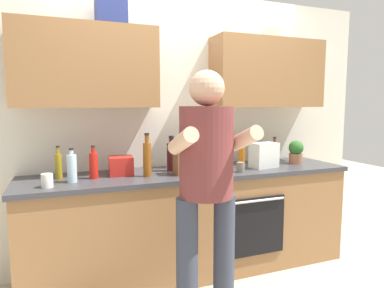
{
  "coord_description": "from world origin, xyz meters",
  "views": [
    {
      "loc": [
        -1.05,
        -2.7,
        1.48
      ],
      "look_at": [
        -0.05,
        -0.1,
        1.15
      ],
      "focal_mm": 31.88,
      "sensor_mm": 36.0,
      "label": 1
    }
  ],
  "objects_px": {
    "bottle_hotsauce": "(94,165)",
    "grocery_bag_crisps": "(121,166)",
    "grocery_bag_produce": "(264,155)",
    "cup_coffee": "(47,181)",
    "bottle_water": "(72,168)",
    "cup_stoneware": "(241,167)",
    "bottle_soda": "(202,160)",
    "bottle_vinegar": "(274,154)",
    "bottle_oil": "(59,166)",
    "bottle_syrup": "(147,158)",
    "bottle_wine": "(171,156)",
    "bottle_juice": "(242,154)",
    "knife_block": "(181,159)",
    "person_standing": "(207,181)",
    "potted_herb": "(296,152)",
    "grocery_bag_bread": "(216,158)"
  },
  "relations": [
    {
      "from": "bottle_juice",
      "to": "bottle_oil",
      "type": "height_order",
      "value": "same"
    },
    {
      "from": "cup_stoneware",
      "to": "potted_herb",
      "type": "relative_size",
      "value": 0.38
    },
    {
      "from": "bottle_juice",
      "to": "grocery_bag_crisps",
      "type": "height_order",
      "value": "bottle_juice"
    },
    {
      "from": "person_standing",
      "to": "cup_stoneware",
      "type": "bearing_deg",
      "value": 45.94
    },
    {
      "from": "grocery_bag_produce",
      "to": "bottle_water",
      "type": "bearing_deg",
      "value": -179.89
    },
    {
      "from": "bottle_juice",
      "to": "bottle_wine",
      "type": "bearing_deg",
      "value": -177.06
    },
    {
      "from": "bottle_soda",
      "to": "bottle_water",
      "type": "height_order",
      "value": "bottle_soda"
    },
    {
      "from": "cup_coffee",
      "to": "potted_herb",
      "type": "bearing_deg",
      "value": 4.66
    },
    {
      "from": "bottle_vinegar",
      "to": "grocery_bag_bread",
      "type": "height_order",
      "value": "bottle_vinegar"
    },
    {
      "from": "cup_coffee",
      "to": "knife_block",
      "type": "bearing_deg",
      "value": 4.82
    },
    {
      "from": "bottle_soda",
      "to": "bottle_wine",
      "type": "xyz_separation_m",
      "value": [
        -0.21,
        0.2,
        0.01
      ]
    },
    {
      "from": "cup_stoneware",
      "to": "bottle_oil",
      "type": "bearing_deg",
      "value": 169.26
    },
    {
      "from": "bottle_juice",
      "to": "bottle_oil",
      "type": "distance_m",
      "value": 1.62
    },
    {
      "from": "grocery_bag_crisps",
      "to": "bottle_wine",
      "type": "bearing_deg",
      "value": 0.28
    },
    {
      "from": "bottle_soda",
      "to": "bottle_vinegar",
      "type": "height_order",
      "value": "bottle_soda"
    },
    {
      "from": "grocery_bag_produce",
      "to": "cup_stoneware",
      "type": "bearing_deg",
      "value": -158.95
    },
    {
      "from": "bottle_water",
      "to": "cup_coffee",
      "type": "xyz_separation_m",
      "value": [
        -0.17,
        -0.11,
        -0.06
      ]
    },
    {
      "from": "bottle_wine",
      "to": "knife_block",
      "type": "height_order",
      "value": "knife_block"
    },
    {
      "from": "bottle_oil",
      "to": "bottle_syrup",
      "type": "relative_size",
      "value": 0.74
    },
    {
      "from": "bottle_hotsauce",
      "to": "person_standing",
      "type": "bearing_deg",
      "value": -51.92
    },
    {
      "from": "person_standing",
      "to": "potted_herb",
      "type": "distance_m",
      "value": 1.51
    },
    {
      "from": "bottle_hotsauce",
      "to": "grocery_bag_crisps",
      "type": "xyz_separation_m",
      "value": [
        0.22,
        0.07,
        -0.03
      ]
    },
    {
      "from": "bottle_water",
      "to": "cup_coffee",
      "type": "bearing_deg",
      "value": -147.91
    },
    {
      "from": "cup_coffee",
      "to": "grocery_bag_produce",
      "type": "distance_m",
      "value": 1.83
    },
    {
      "from": "bottle_hotsauce",
      "to": "grocery_bag_produce",
      "type": "xyz_separation_m",
      "value": [
        1.5,
        -0.07,
        0.01
      ]
    },
    {
      "from": "grocery_bag_produce",
      "to": "cup_coffee",
      "type": "bearing_deg",
      "value": -176.6
    },
    {
      "from": "cup_stoneware",
      "to": "potted_herb",
      "type": "distance_m",
      "value": 0.75
    },
    {
      "from": "bottle_wine",
      "to": "grocery_bag_crisps",
      "type": "distance_m",
      "value": 0.44
    },
    {
      "from": "potted_herb",
      "to": "grocery_bag_crisps",
      "type": "distance_m",
      "value": 1.69
    },
    {
      "from": "grocery_bag_bread",
      "to": "grocery_bag_produce",
      "type": "bearing_deg",
      "value": -7.29
    },
    {
      "from": "cup_coffee",
      "to": "potted_herb",
      "type": "distance_m",
      "value": 2.25
    },
    {
      "from": "bottle_soda",
      "to": "grocery_bag_produce",
      "type": "distance_m",
      "value": 0.64
    },
    {
      "from": "bottle_water",
      "to": "knife_block",
      "type": "distance_m",
      "value": 0.85
    },
    {
      "from": "bottle_water",
      "to": "bottle_hotsauce",
      "type": "height_order",
      "value": "bottle_hotsauce"
    },
    {
      "from": "person_standing",
      "to": "bottle_wine",
      "type": "bearing_deg",
      "value": 87.25
    },
    {
      "from": "bottle_water",
      "to": "bottle_hotsauce",
      "type": "bearing_deg",
      "value": 25.72
    },
    {
      "from": "bottle_water",
      "to": "grocery_bag_bread",
      "type": "height_order",
      "value": "bottle_water"
    },
    {
      "from": "bottle_juice",
      "to": "bottle_water",
      "type": "xyz_separation_m",
      "value": [
        -1.53,
        -0.19,
        0.01
      ]
    },
    {
      "from": "bottle_oil",
      "to": "person_standing",
      "type": "bearing_deg",
      "value": -44.86
    },
    {
      "from": "grocery_bag_crisps",
      "to": "person_standing",
      "type": "bearing_deg",
      "value": -65.29
    },
    {
      "from": "grocery_bag_bread",
      "to": "grocery_bag_crisps",
      "type": "xyz_separation_m",
      "value": [
        -0.82,
        0.09,
        -0.03
      ]
    },
    {
      "from": "bottle_vinegar",
      "to": "grocery_bag_produce",
      "type": "xyz_separation_m",
      "value": [
        -0.21,
        -0.14,
        0.02
      ]
    },
    {
      "from": "bottle_juice",
      "to": "potted_herb",
      "type": "height_order",
      "value": "bottle_juice"
    },
    {
      "from": "bottle_wine",
      "to": "bottle_juice",
      "type": "bearing_deg",
      "value": 2.94
    },
    {
      "from": "bottle_hotsauce",
      "to": "grocery_bag_crisps",
      "type": "height_order",
      "value": "bottle_hotsauce"
    },
    {
      "from": "bottle_oil",
      "to": "bottle_wine",
      "type": "bearing_deg",
      "value": -0.54
    },
    {
      "from": "bottle_oil",
      "to": "cup_coffee",
      "type": "distance_m",
      "value": 0.28
    },
    {
      "from": "bottle_wine",
      "to": "knife_block",
      "type": "distance_m",
      "value": 0.17
    },
    {
      "from": "bottle_hotsauce",
      "to": "bottle_water",
      "type": "bearing_deg",
      "value": -154.28
    },
    {
      "from": "bottle_oil",
      "to": "knife_block",
      "type": "height_order",
      "value": "knife_block"
    }
  ]
}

